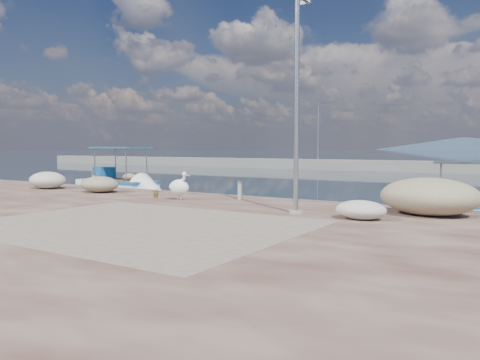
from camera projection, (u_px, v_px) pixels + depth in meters
name	position (u px, v px, depth m)	size (l,w,h in m)	color
ground	(181.00, 224.00, 16.10)	(1400.00, 1400.00, 0.00)	#162635
quay	(17.00, 249.00, 11.04)	(44.00, 22.00, 0.50)	#44241D
quay_patch	(139.00, 224.00, 13.01)	(9.00, 7.00, 0.01)	gray
breakwater	(423.00, 167.00, 49.70)	(120.00, 2.20, 7.50)	gray
boat_left	(120.00, 186.00, 28.75)	(6.58, 2.43, 3.12)	white
boat_right	(470.00, 211.00, 18.06)	(5.27, 2.51, 2.43)	white
pelican	(179.00, 187.00, 18.93)	(1.22, 0.69, 1.16)	tan
lamp_post	(297.00, 111.00, 14.95)	(0.44, 0.96, 7.00)	gray
bollard_near	(240.00, 190.00, 19.07)	(0.26, 0.26, 0.78)	gray
bollard_far	(94.00, 180.00, 25.08)	(0.25, 0.25, 0.75)	gray
potted_plant	(156.00, 193.00, 19.91)	(0.37, 0.32, 0.42)	#33722D
net_pile_c	(429.00, 197.00, 14.69)	(3.04, 2.17, 1.19)	#B8AB89
net_pile_d	(361.00, 210.00, 13.90)	(1.51, 1.14, 0.57)	silver
net_pile_a	(47.00, 180.00, 24.28)	(2.15, 1.56, 0.88)	silver
net_pile_b	(100.00, 184.00, 22.25)	(1.96, 1.53, 0.76)	#B8AB89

